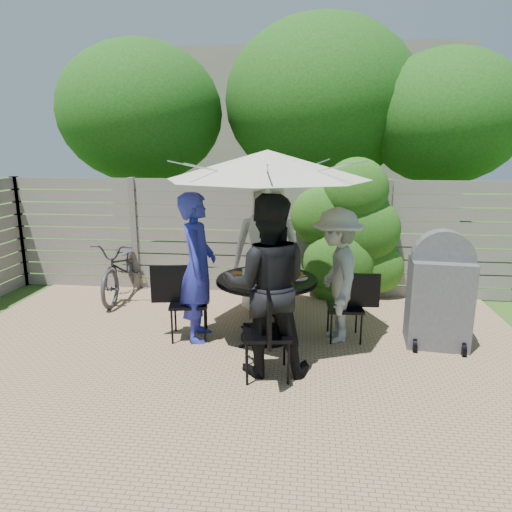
# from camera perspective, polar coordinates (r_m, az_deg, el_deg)

# --- Properties ---
(backyard_envelope) EXTENTS (60.00, 60.00, 5.00)m
(backyard_envelope) POSITION_cam_1_polar(r_m,az_deg,el_deg) (14.37, 3.76, 14.60)
(backyard_envelope) COLOR #34561A
(backyard_envelope) RESTS_ON ground
(patio_table) EXTENTS (1.30, 1.30, 0.79)m
(patio_table) POSITION_cam_1_polar(r_m,az_deg,el_deg) (5.55, 1.35, -5.12)
(patio_table) COLOR black
(patio_table) RESTS_ON ground
(umbrella) EXTENTS (2.56, 2.56, 2.29)m
(umbrella) POSITION_cam_1_polar(r_m,az_deg,el_deg) (5.26, 1.45, 11.33)
(umbrella) COLOR silver
(umbrella) RESTS_ON ground
(chair_back) EXTENTS (0.40, 0.60, 0.83)m
(chair_back) POSITION_cam_1_polar(r_m,az_deg,el_deg) (6.56, 1.36, -4.91)
(chair_back) COLOR black
(chair_back) RESTS_ON ground
(person_back) EXTENTS (0.99, 0.69, 1.92)m
(person_back) POSITION_cam_1_polar(r_m,az_deg,el_deg) (6.24, 1.38, 0.92)
(person_back) COLOR silver
(person_back) RESTS_ON ground
(chair_left) EXTENTS (0.71, 0.53, 0.94)m
(chair_left) POSITION_cam_1_polar(r_m,az_deg,el_deg) (5.72, -8.46, -7.52)
(chair_left) COLOR black
(chair_left) RESTS_ON ground
(person_left) EXTENTS (0.49, 0.70, 1.81)m
(person_left) POSITION_cam_1_polar(r_m,az_deg,el_deg) (5.51, -7.29, -1.49)
(person_left) COLOR #282EB1
(person_left) RESTS_ON ground
(chair_front) EXTENTS (0.54, 0.74, 0.98)m
(chair_front) POSITION_cam_1_polar(r_m,az_deg,el_deg) (4.75, 1.34, -11.75)
(chair_front) COLOR black
(chair_front) RESTS_ON ground
(person_front) EXTENTS (0.98, 0.79, 1.88)m
(person_front) POSITION_cam_1_polar(r_m,az_deg,el_deg) (4.64, 1.37, -3.79)
(person_front) COLOR black
(person_front) RESTS_ON ground
(chair_right) EXTENTS (0.63, 0.43, 0.85)m
(chair_right) POSITION_cam_1_polar(r_m,az_deg,el_deg) (5.73, 11.11, -7.88)
(chair_right) COLOR black
(chair_right) RESTS_ON ground
(person_right) EXTENTS (0.70, 1.11, 1.64)m
(person_right) POSITION_cam_1_polar(r_m,az_deg,el_deg) (5.53, 10.00, -2.46)
(person_right) COLOR #999B96
(person_right) RESTS_ON ground
(plate_back) EXTENTS (0.26, 0.26, 0.06)m
(plate_back) POSITION_cam_1_polar(r_m,az_deg,el_deg) (5.82, 1.37, -1.54)
(plate_back) COLOR white
(plate_back) RESTS_ON patio_table
(plate_left) EXTENTS (0.26, 0.26, 0.06)m
(plate_left) POSITION_cam_1_polar(r_m,az_deg,el_deg) (5.48, -2.40, -2.49)
(plate_left) COLOR white
(plate_left) RESTS_ON patio_table
(plate_front) EXTENTS (0.26, 0.26, 0.06)m
(plate_front) POSITION_cam_1_polar(r_m,az_deg,el_deg) (5.13, 1.37, -3.62)
(plate_front) COLOR white
(plate_front) RESTS_ON patio_table
(plate_right) EXTENTS (0.26, 0.26, 0.06)m
(plate_right) POSITION_cam_1_polar(r_m,az_deg,el_deg) (5.48, 5.14, -2.53)
(plate_right) COLOR white
(plate_right) RESTS_ON patio_table
(plate_extra) EXTENTS (0.24, 0.24, 0.06)m
(plate_extra) POSITION_cam_1_polar(r_m,az_deg,el_deg) (5.19, 3.36, -3.44)
(plate_extra) COLOR white
(plate_extra) RESTS_ON patio_table
(glass_back) EXTENTS (0.07, 0.07, 0.14)m
(glass_back) POSITION_cam_1_polar(r_m,az_deg,el_deg) (5.71, 0.32, -1.35)
(glass_back) COLOR silver
(glass_back) RESTS_ON patio_table
(glass_left) EXTENTS (0.07, 0.07, 0.14)m
(glass_left) POSITION_cam_1_polar(r_m,az_deg,el_deg) (5.37, -1.40, -2.34)
(glass_left) COLOR silver
(glass_left) RESTS_ON patio_table
(glass_right) EXTENTS (0.07, 0.07, 0.14)m
(glass_right) POSITION_cam_1_polar(r_m,az_deg,el_deg) (5.57, 4.05, -1.78)
(glass_right) COLOR silver
(glass_right) RESTS_ON patio_table
(syrup_jug) EXTENTS (0.09, 0.09, 0.16)m
(syrup_jug) POSITION_cam_1_polar(r_m,az_deg,el_deg) (5.51, 0.75, -1.81)
(syrup_jug) COLOR #59280C
(syrup_jug) RESTS_ON patio_table
(coffee_cup) EXTENTS (0.08, 0.08, 0.12)m
(coffee_cup) POSITION_cam_1_polar(r_m,az_deg,el_deg) (5.68, 2.38, -1.56)
(coffee_cup) COLOR #C6B293
(coffee_cup) RESTS_ON patio_table
(bicycle) EXTENTS (0.70, 1.80, 0.93)m
(bicycle) POSITION_cam_1_polar(r_m,az_deg,el_deg) (7.47, -16.14, -1.42)
(bicycle) COLOR #333338
(bicycle) RESTS_ON ground
(bbq_grill) EXTENTS (0.73, 0.59, 1.41)m
(bbq_grill) POSITION_cam_1_polar(r_m,az_deg,el_deg) (5.77, 21.92, -4.46)
(bbq_grill) COLOR #57585C
(bbq_grill) RESTS_ON ground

